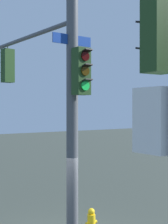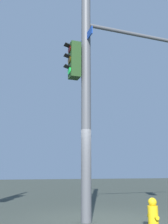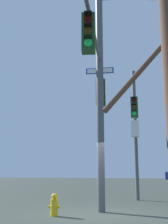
{
  "view_description": "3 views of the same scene",
  "coord_description": "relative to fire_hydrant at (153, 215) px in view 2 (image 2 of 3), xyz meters",
  "views": [
    {
      "loc": [
        -4.38,
        -7.3,
        3.68
      ],
      "look_at": [
        0.19,
        -0.78,
        3.61
      ],
      "focal_mm": 53.61,
      "sensor_mm": 36.0,
      "label": 1
    },
    {
      "loc": [
        7.3,
        -2.89,
        1.34
      ],
      "look_at": [
        0.26,
        -0.62,
        2.96
      ],
      "focal_mm": 43.3,
      "sensor_mm": 36.0,
      "label": 2
    },
    {
      "loc": [
        -1.24,
        10.17,
        1.53
      ],
      "look_at": [
        0.64,
        -0.2,
        3.65
      ],
      "focal_mm": 45.47,
      "sensor_mm": 36.0,
      "label": 3
    }
  ],
  "objects": [
    {
      "name": "main_signal_pole_assembly",
      "position": [
        -1.56,
        -0.63,
        4.5
      ],
      "size": [
        3.09,
        5.8,
        8.83
      ],
      "rotation": [
        0.0,
        0.0,
        1.61
      ],
      "color": "#4C4F54",
      "rests_on": "ground"
    },
    {
      "name": "fire_hydrant",
      "position": [
        0.0,
        0.0,
        0.0
      ],
      "size": [
        0.38,
        0.24,
        0.73
      ],
      "color": "yellow",
      "rests_on": "ground"
    },
    {
      "name": "ground_plane",
      "position": [
        -1.48,
        -0.68,
        -0.34
      ],
      "size": [
        80.0,
        80.0,
        0.0
      ],
      "primitive_type": "plane",
      "color": "#343C34"
    }
  ]
}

